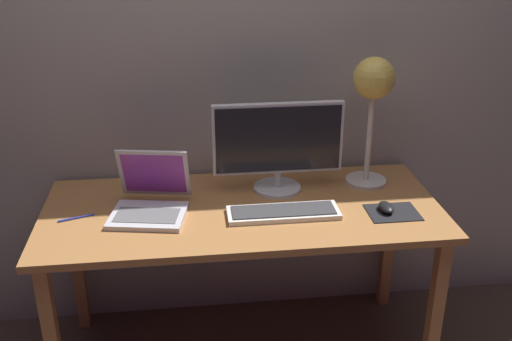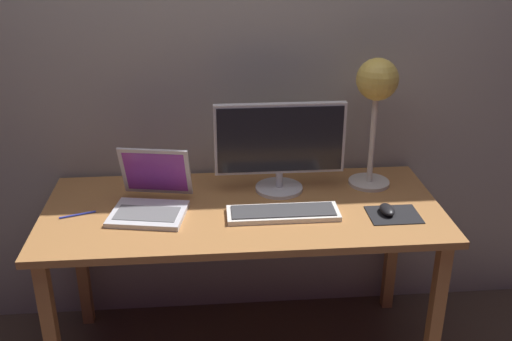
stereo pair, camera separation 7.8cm
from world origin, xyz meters
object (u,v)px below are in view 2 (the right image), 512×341
monitor (280,144)px  desk_lamp (377,90)px  mouse (387,210)px  pen (78,215)px  keyboard_main (283,213)px  laptop (152,193)px

monitor → desk_lamp: size_ratio=0.98×
mouse → pen: (-1.21, 0.09, -0.02)m
pen → keyboard_main: bearing=-4.8°
keyboard_main → mouse: mouse is taller
desk_lamp → keyboard_main: bearing=-147.4°
laptop → pen: bearing=-172.2°
monitor → mouse: monitor is taller
desk_lamp → monitor: bearing=-176.1°
monitor → desk_lamp: bearing=3.9°
mouse → pen: size_ratio=0.69×
monitor → pen: size_ratio=3.88×
keyboard_main → mouse: bearing=-2.9°
keyboard_main → laptop: 0.53m
monitor → desk_lamp: (0.40, 0.03, 0.21)m
keyboard_main → mouse: 0.41m
laptop → mouse: laptop is taller
monitor → mouse: (0.40, -0.26, -0.19)m
keyboard_main → mouse: size_ratio=4.59×
monitor → pen: bearing=-168.4°
mouse → pen: mouse is taller
keyboard_main → desk_lamp: 0.64m
laptop → mouse: size_ratio=3.57×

